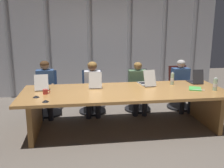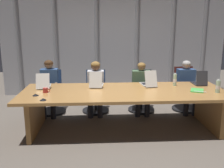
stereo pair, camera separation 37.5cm
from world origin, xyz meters
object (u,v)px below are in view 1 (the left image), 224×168
coffee_mug_near (46,92)px  conference_mic_left_side (46,101)px  laptop_right_mid (195,80)px  water_bottle_secondary (215,85)px  laptop_center (147,82)px  office_chair_center (138,95)px  office_chair_left_mid (92,96)px  laptop_left_mid (96,84)px  laptop_left_end (42,86)px  person_right_mid (182,82)px  water_bottle_primary (172,79)px  conference_mic_middle (36,96)px  person_left_mid (93,85)px  office_chair_left_end (47,98)px  person_left_end (45,86)px  person_center (138,84)px  office_chair_right_mid (180,92)px  spiral_notepad (195,89)px

coffee_mug_near → conference_mic_left_side: bearing=-83.9°
laptop_right_mid → water_bottle_secondary: 0.63m
laptop_center → conference_mic_left_side: size_ratio=4.40×
office_chair_center → office_chair_left_mid: bearing=-81.9°
laptop_right_mid → laptop_left_mid: bearing=91.8°
laptop_left_end → person_right_mid: person_right_mid is taller
water_bottle_primary → conference_mic_middle: size_ratio=2.31×
water_bottle_secondary → coffee_mug_near: size_ratio=1.89×
office_chair_center → person_left_mid: size_ratio=0.80×
office_chair_left_end → person_left_end: 0.36m
coffee_mug_near → office_chair_center: bearing=29.9°
laptop_left_mid → laptop_right_mid: bearing=-82.2°
laptop_left_end → office_chair_center: (2.04, 0.70, -0.45)m
laptop_right_mid → office_chair_left_mid: bearing=73.1°
laptop_left_mid → office_chair_left_mid: bearing=9.0°
conference_mic_middle → office_chair_center: bearing=32.3°
water_bottle_secondary → conference_mic_middle: (-3.18, -0.01, -0.09)m
person_left_end → water_bottle_secondary: bearing=68.7°
conference_mic_middle → water_bottle_secondary: bearing=0.1°
laptop_left_end → office_chair_left_mid: size_ratio=0.51×
laptop_right_mid → conference_mic_left_side: bearing=108.3°
water_bottle_primary → water_bottle_secondary: size_ratio=1.04×
conference_mic_left_side → laptop_left_end: bearing=100.5°
laptop_right_mid → person_left_mid: size_ratio=0.32×
person_left_mid → conference_mic_left_side: (-0.83, -1.42, 0.10)m
person_left_mid → person_center: 1.01m
person_left_mid → person_center: bearing=92.6°
laptop_left_end → person_left_end: size_ratio=0.40×
person_left_mid → person_right_mid: size_ratio=1.00×
office_chair_left_end → office_chair_left_mid: size_ratio=1.01×
water_bottle_primary → office_chair_center: bearing=125.3°
person_left_end → coffee_mug_near: (0.11, -0.95, 0.11)m
office_chair_left_end → office_chair_left_mid: (0.98, -0.00, -0.00)m
laptop_left_end → conference_mic_left_side: laptop_left_end is taller
laptop_center → water_bottle_secondary: (1.12, -0.60, 0.05)m
office_chair_right_mid → coffee_mug_near: bearing=-71.8°
laptop_left_end → person_center: bearing=-80.9°
office_chair_left_mid → conference_mic_left_side: 1.83m
office_chair_center → person_left_mid: (-1.04, -0.16, 0.31)m
person_center → water_bottle_secondary: 1.64m
person_right_mid → water_bottle_primary: bearing=-40.2°
laptop_left_end → office_chair_left_mid: laptop_left_end is taller
spiral_notepad → water_bottle_secondary: bearing=-1.2°
laptop_right_mid → office_chair_right_mid: (-0.03, 0.68, -0.44)m
laptop_left_end → water_bottle_secondary: laptop_left_end is taller
laptop_right_mid → person_left_mid: 2.15m
person_left_mid → coffee_mug_near: size_ratio=8.88×
water_bottle_secondary → spiral_notepad: size_ratio=0.66×
office_chair_left_end → office_chair_center: bearing=87.0°
laptop_right_mid → office_chair_left_end: bearing=78.6°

